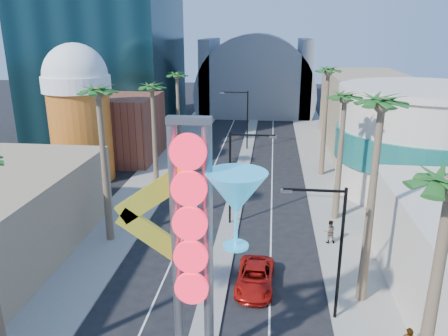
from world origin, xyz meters
TOP-DOWN VIEW (x-y plane):
  - sidewalk_west at (-9.50, 35.00)m, footprint 5.00×100.00m
  - sidewalk_east at (9.50, 35.00)m, footprint 5.00×100.00m
  - median at (0.00, 38.00)m, footprint 1.60×84.00m
  - brick_filler_west at (-16.00, 38.00)m, footprint 10.00×10.00m
  - filler_east at (16.00, 48.00)m, footprint 10.00×20.00m
  - beer_mug at (-17.00, 30.00)m, footprint 7.00×7.00m
  - turquoise_building at (18.00, 30.00)m, footprint 16.60×16.60m
  - canopy at (0.00, 72.00)m, footprint 22.00×16.00m
  - neon_sign at (0.82, 2.96)m, footprint 6.53×2.60m
  - streetlight_0 at (0.55, 20.00)m, footprint 3.79×0.25m
  - streetlight_1 at (-0.55, 44.00)m, footprint 3.79×0.25m
  - streetlight_2 at (6.72, 8.00)m, footprint 3.45×0.25m
  - palm_1 at (-9.00, 16.00)m, footprint 2.40×2.40m
  - palm_2 at (-9.00, 30.00)m, footprint 2.40×2.40m
  - palm_3 at (-9.00, 42.00)m, footprint 2.40×2.40m
  - palm_5 at (9.00, 10.00)m, footprint 2.40×2.40m
  - palm_6 at (9.00, 22.00)m, footprint 2.40×2.40m
  - palm_7 at (9.00, 34.00)m, footprint 2.40×2.40m
  - red_pickup at (2.53, 10.75)m, footprint 2.48×5.09m
  - pedestrian_b at (7.92, 17.22)m, footprint 0.94×0.76m

SIDE VIEW (x-z plane):
  - sidewalk_west at x=-9.50m, z-range 0.00..0.15m
  - sidewalk_east at x=9.50m, z-range 0.00..0.15m
  - median at x=0.00m, z-range 0.00..0.15m
  - red_pickup at x=2.53m, z-range 0.00..1.39m
  - pedestrian_b at x=7.92m, z-range 0.15..1.99m
  - brick_filler_west at x=-16.00m, z-range 0.00..8.00m
  - canopy at x=0.00m, z-range -6.69..15.31m
  - streetlight_2 at x=6.72m, z-range 0.83..8.83m
  - streetlight_0 at x=0.55m, z-range 0.88..8.88m
  - streetlight_1 at x=-0.55m, z-range 0.88..8.88m
  - filler_east at x=16.00m, z-range 0.00..10.00m
  - turquoise_building at x=18.00m, z-range -0.05..10.55m
  - neon_sign at x=0.82m, z-range 1.03..13.58m
  - beer_mug at x=-17.00m, z-range 0.59..15.09m
  - palm_2 at x=-9.00m, z-range 3.88..15.08m
  - palm_3 at x=-9.00m, z-range 3.88..15.08m
  - palm_6 at x=9.00m, z-range 4.08..15.78m
  - palm_1 at x=-9.00m, z-range 4.47..17.17m
  - palm_7 at x=9.00m, z-range 4.47..17.17m
  - palm_5 at x=9.00m, z-range 4.67..17.87m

